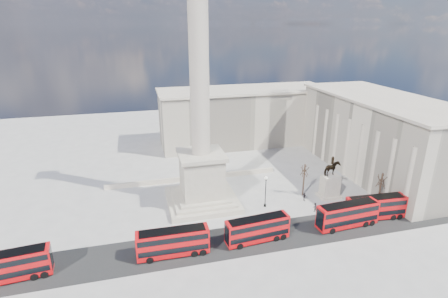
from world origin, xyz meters
TOP-DOWN VIEW (x-y plane):
  - ground at (0.00, 0.00)m, footprint 180.00×180.00m
  - asphalt_road at (5.00, -10.00)m, footprint 120.00×9.00m
  - nelsons_column at (0.00, 5.00)m, footprint 14.00×14.00m
  - balustrade_wall at (0.00, 16.00)m, footprint 40.00×0.60m
  - building_east at (45.00, 10.00)m, footprint 19.00×46.00m
  - building_northeast at (20.00, 40.00)m, footprint 51.00×17.00m
  - red_bus_a at (-7.74, -11.16)m, footprint 11.33×2.83m
  - red_bus_b at (6.37, -10.85)m, footprint 11.06×3.45m
  - red_bus_c at (23.54, -10.65)m, footprint 11.62×3.35m
  - red_bus_d at (30.21, -9.53)m, footprint 11.40×3.26m
  - red_bus_e at (-30.91, -11.05)m, footprint 11.24×3.60m
  - victorian_lamp at (11.86, -0.02)m, footprint 0.56×0.56m
  - equestrian_statue at (26.45, 0.47)m, footprint 4.49×3.37m
  - bare_tree_near at (32.65, -7.01)m, footprint 1.92×1.92m
  - bare_tree_mid at (21.47, 2.63)m, footprint 1.98×1.98m
  - bare_tree_far at (42.23, 10.25)m, footprint 2.02×2.02m
  - pedestrian_walking at (12.00, -6.50)m, footprint 0.68×0.62m
  - pedestrian_standing at (20.58, -4.26)m, footprint 1.03×0.88m
  - pedestrian_crossing at (20.60, 0.19)m, footprint 0.91×1.15m

SIDE VIEW (x-z plane):
  - ground at x=0.00m, z-range 0.00..0.00m
  - asphalt_road at x=5.00m, z-range 0.00..0.01m
  - balustrade_wall at x=0.00m, z-range 0.00..1.10m
  - pedestrian_walking at x=12.00m, z-range 0.00..1.57m
  - pedestrian_crossing at x=20.60m, z-range 0.00..1.83m
  - pedestrian_standing at x=20.58m, z-range 0.00..1.84m
  - red_bus_b at x=6.37m, z-range 0.11..4.52m
  - red_bus_e at x=-30.91m, z-range 0.11..4.59m
  - red_bus_d at x=30.21m, z-range 0.11..4.68m
  - red_bus_a at x=-7.74m, z-range 0.11..4.69m
  - red_bus_c at x=23.54m, z-range 0.11..4.77m
  - equestrian_statue at x=26.45m, z-range -1.36..7.86m
  - victorian_lamp at x=11.86m, z-range 0.58..7.15m
  - bare_tree_mid at x=21.47m, z-range 2.16..9.65m
  - bare_tree_far at x=42.23m, z-range 2.38..10.63m
  - bare_tree_near at x=32.65m, z-range 2.42..10.81m
  - building_northeast at x=20.00m, z-range 0.02..16.62m
  - building_east at x=45.00m, z-range 0.02..18.62m
  - nelsons_column at x=0.00m, z-range -12.01..37.84m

